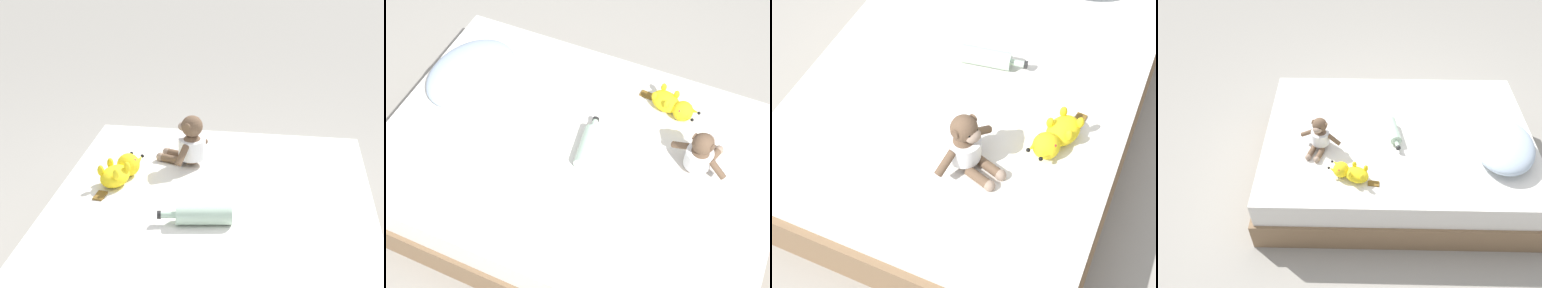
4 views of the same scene
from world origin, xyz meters
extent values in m
plane|color=#9E998E|center=(0.00, 0.00, 0.00)|extent=(16.00, 16.00, 0.00)
cube|color=#846647|center=(0.00, 0.00, 0.11)|extent=(1.32, 1.90, 0.22)
cube|color=white|center=(0.00, 0.00, 0.32)|extent=(1.28, 1.84, 0.19)
ellipsoid|color=brown|center=(0.13, -0.53, 0.49)|extent=(0.13, 0.14, 0.15)
cylinder|color=white|center=(0.13, -0.53, 0.50)|extent=(0.15, 0.15, 0.09)
sphere|color=brown|center=(0.13, -0.53, 0.60)|extent=(0.10, 0.10, 0.10)
ellipsoid|color=gray|center=(0.16, -0.54, 0.59)|extent=(0.06, 0.07, 0.04)
sphere|color=black|center=(0.17, -0.52, 0.61)|extent=(0.01, 0.01, 0.01)
sphere|color=black|center=(0.16, -0.56, 0.61)|extent=(0.01, 0.01, 0.01)
cylinder|color=brown|center=(0.14, -0.49, 0.61)|extent=(0.03, 0.02, 0.03)
cylinder|color=brown|center=(0.11, -0.57, 0.61)|extent=(0.03, 0.02, 0.03)
cylinder|color=brown|center=(0.16, -0.44, 0.50)|extent=(0.06, 0.10, 0.08)
cylinder|color=brown|center=(0.10, -0.62, 0.50)|extent=(0.06, 0.10, 0.08)
cylinder|color=brown|center=(0.23, -0.53, 0.43)|extent=(0.11, 0.07, 0.04)
cylinder|color=brown|center=(0.21, -0.59, 0.43)|extent=(0.11, 0.07, 0.04)
sphere|color=gray|center=(0.27, -0.55, 0.43)|extent=(0.04, 0.04, 0.04)
sphere|color=gray|center=(0.25, -0.60, 0.43)|extent=(0.04, 0.04, 0.04)
ellipsoid|color=yellow|center=(0.42, -0.29, 0.46)|extent=(0.15, 0.18, 0.08)
sphere|color=yellow|center=(0.38, -0.38, 0.47)|extent=(0.10, 0.10, 0.10)
cone|color=yellow|center=(0.40, -0.43, 0.48)|extent=(0.05, 0.07, 0.05)
sphere|color=black|center=(0.39, -0.46, 0.48)|extent=(0.02, 0.02, 0.02)
cone|color=yellow|center=(0.34, -0.42, 0.48)|extent=(0.05, 0.07, 0.05)
sphere|color=black|center=(0.33, -0.44, 0.48)|extent=(0.02, 0.02, 0.02)
sphere|color=red|center=(0.41, -0.39, 0.49)|extent=(0.02, 0.02, 0.02)
sphere|color=red|center=(0.35, -0.37, 0.49)|extent=(0.02, 0.02, 0.02)
ellipsoid|color=yellow|center=(0.45, -0.33, 0.50)|extent=(0.04, 0.04, 0.05)
ellipsoid|color=yellow|center=(0.37, -0.30, 0.50)|extent=(0.04, 0.04, 0.05)
ellipsoid|color=yellow|center=(0.47, -0.26, 0.50)|extent=(0.04, 0.04, 0.05)
ellipsoid|color=yellow|center=(0.40, -0.23, 0.50)|extent=(0.04, 0.04, 0.05)
cube|color=brown|center=(0.45, -0.18, 0.42)|extent=(0.05, 0.07, 0.01)
cylinder|color=#B2D1B7|center=(0.01, -0.04, 0.45)|extent=(0.22, 0.11, 0.08)
cylinder|color=#B2D1B7|center=(0.14, -0.02, 0.45)|extent=(0.06, 0.03, 0.03)
cylinder|color=black|center=(0.18, -0.02, 0.45)|extent=(0.02, 0.03, 0.03)
camera|label=1|loc=(-0.22, 1.84, 1.61)|focal=55.37mm
camera|label=2|loc=(-1.27, -0.56, 2.38)|focal=48.18mm
camera|label=3|loc=(0.61, -1.63, 2.09)|focal=53.56mm
camera|label=4|loc=(1.95, -0.30, 2.26)|focal=36.04mm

